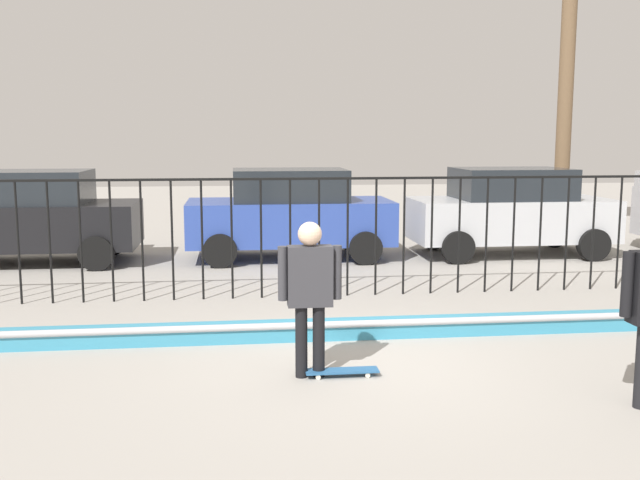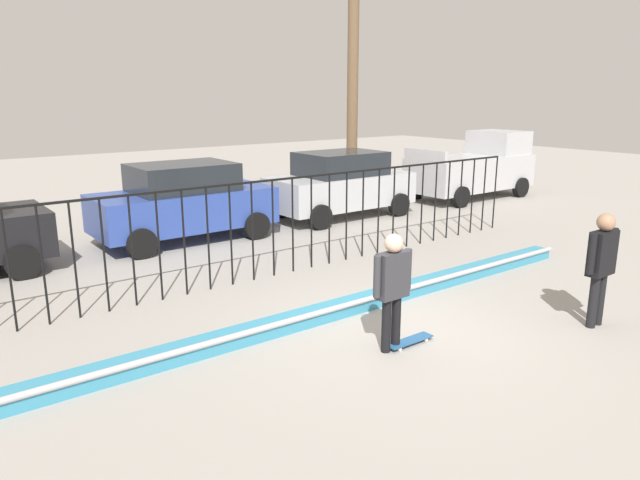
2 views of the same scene
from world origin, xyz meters
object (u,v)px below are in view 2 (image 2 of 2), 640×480
Objects in this scene: skateboard at (410,341)px; camera_operator at (602,259)px; pickup_truck at (475,168)px; parked_car_silver at (340,184)px; skateboarder at (393,282)px; parked_car_blue at (184,202)px.

skateboard is 3.25m from camera_operator.
skateboard is 0.17× the size of pickup_truck.
parked_car_silver is 5.79m from pickup_truck.
skateboarder is 0.36× the size of pickup_truck.
parked_car_silver is at bearing 178.54° from pickup_truck.
pickup_truck is at bearing -5.75° from parked_car_silver.
skateboarder is 0.39× the size of parked_car_silver.
camera_operator is 9.04m from parked_car_silver.
parked_car_blue is 0.91× the size of pickup_truck.
parked_car_silver is at bearing 48.58° from skateboard.
camera_operator is at bearing -52.66° from skateboarder.
parked_car_blue reaches higher than camera_operator.
camera_operator is (2.83, -1.24, 1.02)m from skateboard.
skateboard is at bearing -126.04° from parked_car_silver.
parked_car_blue is at bearing -58.93° from camera_operator.
camera_operator is at bearing -68.47° from parked_car_blue.
skateboard is at bearing -10.00° from camera_operator.
parked_car_silver is at bearing -89.18° from camera_operator.
pickup_truck reaches higher than parked_car_blue.
pickup_truck is at bearing 2.95° from skateboarder.
skateboard is (0.35, -0.04, -0.96)m from skateboarder.
skateboarder is 0.39× the size of parked_car_blue.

